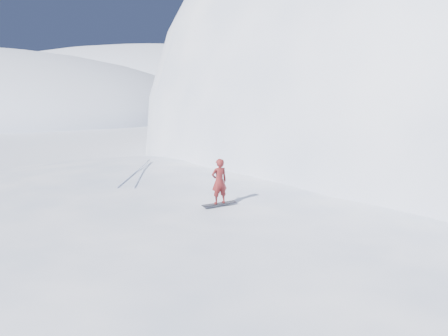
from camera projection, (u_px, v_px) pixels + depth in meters
The scene contains 8 objects.
ground at pixel (143, 257), 15.49m from camera, with size 400.00×400.00×0.00m, color white.
near_ridge at pixel (188, 231), 18.21m from camera, with size 36.00×28.00×4.80m, color white.
peak_shoulder at pixel (345, 164), 33.12m from camera, with size 28.00×24.00×18.00m, color white.
far_ridge_c at pixel (149, 103), 128.07m from camera, with size 140.00×90.00×36.00m, color white.
wind_bumps at pixel (149, 236), 17.62m from camera, with size 16.00×14.40×1.00m.
snowboard at pixel (219, 204), 14.21m from camera, with size 1.30×0.24×0.02m, color black.
snowboarder at pixel (219, 181), 14.04m from camera, with size 0.59×0.39×1.62m, color maroon.
board_tracks at pixel (139, 171), 19.31m from camera, with size 1.56×5.96×0.04m.
Camera 1 is at (5.53, -13.68, 6.65)m, focal length 32.00 mm.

